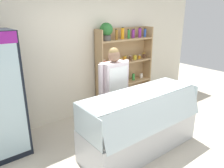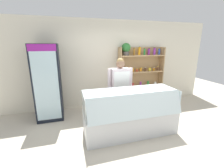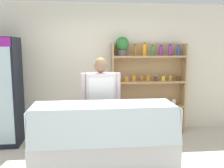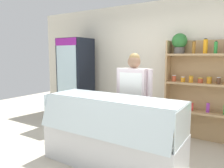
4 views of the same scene
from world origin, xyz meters
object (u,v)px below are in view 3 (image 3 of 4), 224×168
at_px(shelving_unit, 144,79).
at_px(deli_display_case, 104,151).
at_px(shop_clerk, 101,97).
at_px(drinks_fridge, 1,92).

distance_m(shelving_unit, deli_display_case, 2.07).
bearing_deg(shop_clerk, drinks_fridge, 162.42).
relative_size(deli_display_case, shop_clerk, 1.25).
height_order(drinks_fridge, shop_clerk, drinks_fridge).
bearing_deg(deli_display_case, drinks_fridge, 144.92).
bearing_deg(drinks_fridge, shop_clerk, -17.58).
xyz_separation_m(deli_display_case, shop_clerk, (0.00, 0.69, 0.66)).
height_order(drinks_fridge, shelving_unit, shelving_unit).
relative_size(drinks_fridge, shop_clerk, 1.21).
bearing_deg(shelving_unit, shop_clerk, -135.81).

